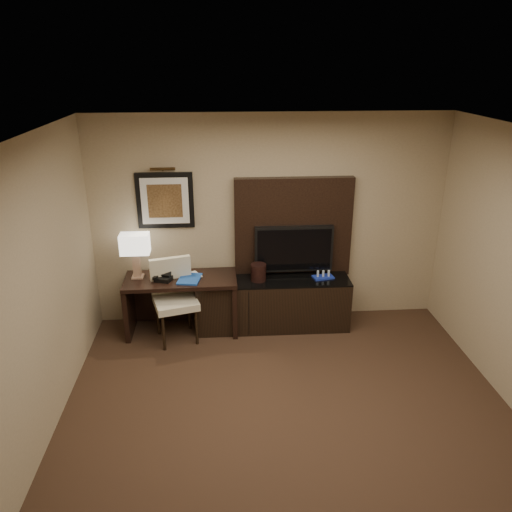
{
  "coord_description": "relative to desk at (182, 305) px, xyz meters",
  "views": [
    {
      "loc": [
        -0.62,
        -3.56,
        3.29
      ],
      "look_at": [
        -0.22,
        1.8,
        1.15
      ],
      "focal_mm": 35.0,
      "sensor_mm": 36.0,
      "label": 1
    }
  ],
  "objects": [
    {
      "name": "tv",
      "position": [
        1.44,
        0.19,
        0.65
      ],
      "size": [
        1.0,
        0.08,
        0.6
      ],
      "primitive_type": "cube",
      "color": "black",
      "rests_on": "tv_wall_panel"
    },
    {
      "name": "tv_wall_panel",
      "position": [
        1.44,
        0.29,
        0.9
      ],
      "size": [
        1.5,
        0.12,
        1.3
      ],
      "primitive_type": "cube",
      "color": "black",
      "rests_on": "wall_back"
    },
    {
      "name": "minibar_tray",
      "position": [
        1.81,
        0.03,
        0.35
      ],
      "size": [
        0.29,
        0.21,
        0.09
      ],
      "primitive_type": null,
      "rotation": [
        0.0,
        0.0,
        0.21
      ],
      "color": "#1A30AB",
      "rests_on": "credenza"
    },
    {
      "name": "picture_light",
      "position": [
        -0.16,
        0.29,
        1.68
      ],
      "size": [
        0.04,
        0.04,
        0.3
      ],
      "primitive_type": "cylinder",
      "color": "#3E2A14",
      "rests_on": "wall_back"
    },
    {
      "name": "wall_back",
      "position": [
        1.14,
        0.35,
        0.98
      ],
      "size": [
        4.5,
        0.01,
        2.7
      ],
      "primitive_type": "cube",
      "color": "tan",
      "rests_on": "floor"
    },
    {
      "name": "wall_left",
      "position": [
        -1.11,
        -2.15,
        0.98
      ],
      "size": [
        0.01,
        5.0,
        2.7
      ],
      "primitive_type": "cube",
      "color": "tan",
      "rests_on": "floor"
    },
    {
      "name": "desk",
      "position": [
        0.0,
        0.0,
        0.0
      ],
      "size": [
        1.4,
        0.61,
        0.74
      ],
      "primitive_type": "cube",
      "rotation": [
        0.0,
        0.0,
        0.01
      ],
      "color": "black",
      "rests_on": "floor"
    },
    {
      "name": "floor",
      "position": [
        1.14,
        -2.15,
        -0.38
      ],
      "size": [
        4.5,
        5.0,
        0.01
      ],
      "primitive_type": "cube",
      "color": "#362218",
      "rests_on": "ground"
    },
    {
      "name": "artwork",
      "position": [
        -0.16,
        0.33,
        1.28
      ],
      "size": [
        0.7,
        0.04,
        0.7
      ],
      "primitive_type": "cube",
      "color": "black",
      "rests_on": "wall_back"
    },
    {
      "name": "blue_folder",
      "position": [
        0.12,
        -0.06,
        0.38
      ],
      "size": [
        0.31,
        0.38,
        0.02
      ],
      "primitive_type": "cube",
      "rotation": [
        0.0,
        0.0,
        -0.18
      ],
      "color": "#1B4EB4",
      "rests_on": "desk"
    },
    {
      "name": "ice_bucket",
      "position": [
        0.97,
        0.02,
        0.41
      ],
      "size": [
        0.23,
        0.23,
        0.22
      ],
      "primitive_type": "cylinder",
      "rotation": [
        0.0,
        0.0,
        -0.18
      ],
      "color": "black",
      "rests_on": "credenza"
    },
    {
      "name": "desk_chair",
      "position": [
        -0.06,
        -0.21,
        0.15
      ],
      "size": [
        0.64,
        0.7,
        1.05
      ],
      "primitive_type": null,
      "rotation": [
        0.0,
        0.0,
        0.27
      ],
      "color": "beige",
      "rests_on": "floor"
    },
    {
      "name": "desk_phone",
      "position": [
        -0.2,
        -0.06,
        0.42
      ],
      "size": [
        0.24,
        0.22,
        0.09
      ],
      "primitive_type": null,
      "rotation": [
        0.0,
        0.0,
        -0.34
      ],
      "color": "black",
      "rests_on": "desk"
    },
    {
      "name": "book",
      "position": [
        0.09,
        0.01,
        0.48
      ],
      "size": [
        0.15,
        0.09,
        0.21
      ],
      "primitive_type": "imported",
      "rotation": [
        0.0,
        0.0,
        0.5
      ],
      "color": "#BFB696",
      "rests_on": "desk"
    },
    {
      "name": "credenza",
      "position": [
        1.16,
        0.05,
        -0.04
      ],
      "size": [
        1.96,
        0.56,
        0.67
      ],
      "primitive_type": "cube",
      "rotation": [
        0.0,
        0.0,
        -0.01
      ],
      "color": "black",
      "rests_on": "floor"
    },
    {
      "name": "ceiling",
      "position": [
        1.14,
        -2.15,
        2.33
      ],
      "size": [
        4.5,
        5.0,
        0.01
      ],
      "primitive_type": "cube",
      "color": "silver",
      "rests_on": "wall_back"
    },
    {
      "name": "table_lamp",
      "position": [
        -0.53,
        0.06,
        0.67
      ],
      "size": [
        0.42,
        0.32,
        0.6
      ],
      "primitive_type": null,
      "rotation": [
        0.0,
        0.0,
        0.35
      ],
      "color": "tan",
      "rests_on": "desk"
    }
  ]
}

